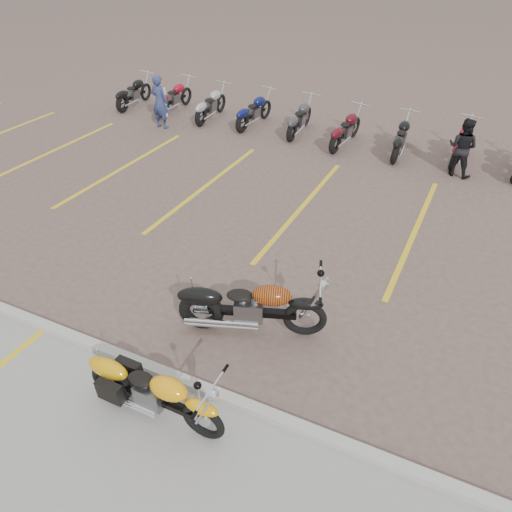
% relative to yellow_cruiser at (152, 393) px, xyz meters
% --- Properties ---
extents(ground, '(100.00, 100.00, 0.00)m').
position_rel_yellow_cruiser_xyz_m(ground, '(-0.42, 2.64, -0.44)').
color(ground, '#715851').
rests_on(ground, ground).
extents(curb, '(60.00, 0.18, 0.12)m').
position_rel_yellow_cruiser_xyz_m(curb, '(-0.42, 0.64, -0.38)').
color(curb, '#ADAAA3').
rests_on(curb, ground).
extents(parking_stripes, '(38.00, 5.50, 0.01)m').
position_rel_yellow_cruiser_xyz_m(parking_stripes, '(-0.42, 6.64, -0.44)').
color(parking_stripes, gold).
rests_on(parking_stripes, ground).
extents(yellow_cruiser, '(2.16, 0.31, 0.89)m').
position_rel_yellow_cruiser_xyz_m(yellow_cruiser, '(0.00, 0.00, 0.00)').
color(yellow_cruiser, black).
rests_on(yellow_cruiser, ground).
extents(flame_cruiser, '(2.37, 0.97, 1.01)m').
position_rel_yellow_cruiser_xyz_m(flame_cruiser, '(0.40, 2.12, 0.06)').
color(flame_cruiser, black).
rests_on(flame_cruiser, ground).
extents(person_a, '(0.64, 0.44, 1.72)m').
position_rel_yellow_cruiser_xyz_m(person_a, '(-6.75, 9.84, 0.42)').
color(person_a, navy).
rests_on(person_a, ground).
extents(person_b, '(0.90, 0.78, 1.58)m').
position_rel_yellow_cruiser_xyz_m(person_b, '(2.69, 10.22, 0.35)').
color(person_b, black).
rests_on(person_b, ground).
extents(bollard, '(0.16, 0.16, 1.00)m').
position_rel_yellow_cruiser_xyz_m(bollard, '(-7.32, 10.81, 0.06)').
color(bollard, white).
rests_on(bollard, ground).
extents(bg_bike_row, '(18.79, 2.00, 1.10)m').
position_rel_yellow_cruiser_xyz_m(bg_bike_row, '(0.07, 11.20, 0.11)').
color(bg_bike_row, black).
rests_on(bg_bike_row, ground).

